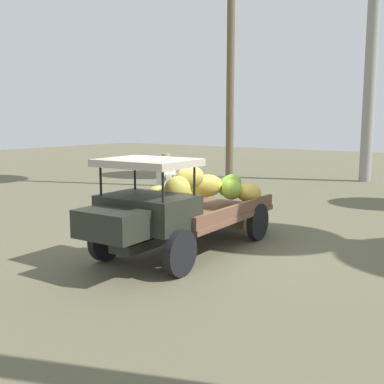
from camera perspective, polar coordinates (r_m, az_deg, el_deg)
name	(u,v)px	position (r m, az deg, el deg)	size (l,w,h in m)	color
ground_plane	(191,248)	(9.43, -0.12, -6.59)	(60.00, 60.00, 0.00)	#5E5C43
truck	(177,206)	(8.87, -1.76, -1.69)	(4.53, 1.88, 1.82)	black
farmer	(166,186)	(11.03, -3.06, 0.76)	(0.53, 0.47, 1.70)	#AEB899
wooden_crate	(241,216)	(11.35, 5.86, -2.84)	(0.55, 0.49, 0.45)	olive
loose_banana_bunch	(114,224)	(10.81, -9.25, -3.80)	(0.52, 0.44, 0.34)	#BDC648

